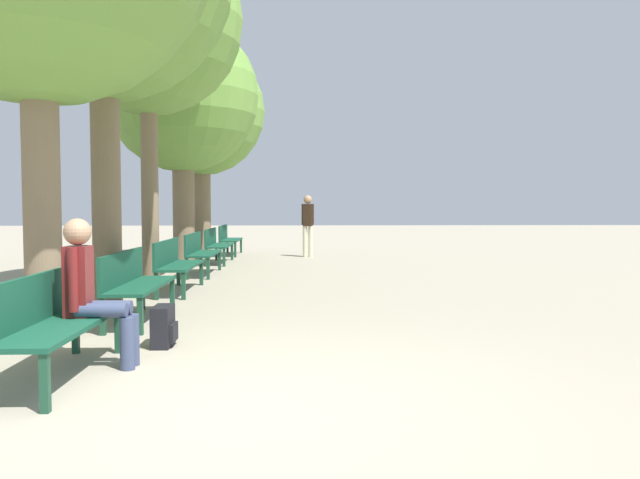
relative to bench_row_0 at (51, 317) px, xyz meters
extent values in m
plane|color=gray|center=(1.51, -0.67, -0.50)|extent=(80.00, 80.00, 0.00)
cube|color=#144733|center=(0.09, 0.00, -0.07)|extent=(0.49, 1.82, 0.04)
cube|color=#144733|center=(-0.13, 0.00, 0.15)|extent=(0.04, 1.82, 0.40)
cube|color=#19422D|center=(0.29, -0.86, -0.30)|extent=(0.06, 0.06, 0.41)
cube|color=#19422D|center=(0.29, 0.86, -0.30)|extent=(0.06, 0.06, 0.41)
cube|color=#19422D|center=(-0.11, 0.86, -0.30)|extent=(0.06, 0.06, 0.41)
cube|color=#144733|center=(0.09, 2.55, -0.07)|extent=(0.49, 1.82, 0.04)
cube|color=#144733|center=(-0.13, 2.55, 0.15)|extent=(0.04, 1.82, 0.40)
cube|color=#19422D|center=(0.29, 1.69, -0.30)|extent=(0.06, 0.06, 0.41)
cube|color=#19422D|center=(0.29, 3.41, -0.30)|extent=(0.06, 0.06, 0.41)
cube|color=#19422D|center=(-0.11, 1.69, -0.30)|extent=(0.06, 0.06, 0.41)
cube|color=#19422D|center=(-0.11, 3.41, -0.30)|extent=(0.06, 0.06, 0.41)
cube|color=#144733|center=(0.09, 5.10, -0.07)|extent=(0.49, 1.82, 0.04)
cube|color=#144733|center=(-0.13, 5.10, 0.15)|extent=(0.04, 1.82, 0.40)
cube|color=#19422D|center=(0.29, 4.24, -0.30)|extent=(0.06, 0.06, 0.41)
cube|color=#19422D|center=(0.29, 5.96, -0.30)|extent=(0.06, 0.06, 0.41)
cube|color=#19422D|center=(-0.11, 4.24, -0.30)|extent=(0.06, 0.06, 0.41)
cube|color=#19422D|center=(-0.11, 5.96, -0.30)|extent=(0.06, 0.06, 0.41)
cube|color=#144733|center=(0.09, 7.65, -0.07)|extent=(0.49, 1.82, 0.04)
cube|color=#144733|center=(-0.13, 7.65, 0.15)|extent=(0.04, 1.82, 0.40)
cube|color=#19422D|center=(0.29, 6.79, -0.30)|extent=(0.06, 0.06, 0.41)
cube|color=#19422D|center=(0.29, 8.51, -0.30)|extent=(0.06, 0.06, 0.41)
cube|color=#19422D|center=(-0.11, 6.79, -0.30)|extent=(0.06, 0.06, 0.41)
cube|color=#19422D|center=(-0.11, 8.51, -0.30)|extent=(0.06, 0.06, 0.41)
cube|color=#144733|center=(0.09, 10.20, -0.07)|extent=(0.49, 1.82, 0.04)
cube|color=#144733|center=(-0.13, 10.20, 0.15)|extent=(0.04, 1.82, 0.40)
cube|color=#19422D|center=(0.29, 9.34, -0.30)|extent=(0.06, 0.06, 0.41)
cube|color=#19422D|center=(0.29, 11.06, -0.30)|extent=(0.06, 0.06, 0.41)
cube|color=#19422D|center=(-0.11, 9.34, -0.30)|extent=(0.06, 0.06, 0.41)
cube|color=#19422D|center=(-0.11, 11.06, -0.30)|extent=(0.06, 0.06, 0.41)
cube|color=#144733|center=(0.09, 12.75, -0.07)|extent=(0.49, 1.82, 0.04)
cube|color=#144733|center=(-0.13, 12.75, 0.15)|extent=(0.04, 1.82, 0.40)
cube|color=#19422D|center=(0.29, 11.89, -0.30)|extent=(0.06, 0.06, 0.41)
cube|color=#19422D|center=(0.29, 13.61, -0.30)|extent=(0.06, 0.06, 0.41)
cube|color=#19422D|center=(-0.11, 11.89, -0.30)|extent=(0.06, 0.06, 0.41)
cube|color=#19422D|center=(-0.11, 13.61, -0.30)|extent=(0.06, 0.06, 0.41)
cylinder|color=#7A664C|center=(-0.61, 1.40, 1.13)|extent=(0.37, 0.37, 3.26)
cylinder|color=#7A664C|center=(-0.61, 3.55, 1.31)|extent=(0.39, 0.39, 3.62)
cylinder|color=#7A664C|center=(-0.61, 6.06, 1.37)|extent=(0.30, 0.30, 3.75)
sphere|color=olive|center=(-0.61, 6.06, 4.16)|extent=(3.32, 3.32, 3.32)
cylinder|color=#7A664C|center=(-0.61, 9.30, 0.98)|extent=(0.50, 0.50, 2.95)
sphere|color=olive|center=(-0.61, 9.30, 3.40)|extent=(3.45, 3.45, 3.45)
cylinder|color=#7A664C|center=(-0.61, 11.87, 1.00)|extent=(0.52, 0.52, 2.99)
sphere|color=olive|center=(-0.61, 11.87, 3.44)|extent=(3.45, 3.45, 3.45)
cylinder|color=#384260|center=(0.33, 0.25, 0.01)|extent=(0.43, 0.13, 0.13)
cylinder|color=#384260|center=(0.55, 0.25, -0.28)|extent=(0.13, 0.13, 0.45)
cylinder|color=#384260|center=(0.33, 0.40, 0.01)|extent=(0.43, 0.13, 0.13)
cylinder|color=#384260|center=(0.55, 0.40, -0.28)|extent=(0.13, 0.13, 0.45)
cube|color=maroon|center=(0.12, 0.32, 0.25)|extent=(0.20, 0.23, 0.61)
cylinder|color=maroon|center=(0.12, 0.19, 0.28)|extent=(0.09, 0.09, 0.55)
cylinder|color=maroon|center=(0.12, 0.45, 0.28)|extent=(0.09, 0.09, 0.55)
sphere|color=#A37A5B|center=(0.12, 0.32, 0.68)|extent=(0.23, 0.23, 0.23)
cube|color=black|center=(0.66, 1.13, -0.30)|extent=(0.18, 0.37, 0.41)
cube|color=black|center=(0.77, 1.13, -0.36)|extent=(0.04, 0.26, 0.18)
cylinder|color=beige|center=(2.20, 11.98, -0.08)|extent=(0.12, 0.12, 0.85)
cylinder|color=beige|center=(2.35, 11.98, -0.08)|extent=(0.12, 0.12, 0.85)
cube|color=black|center=(2.27, 11.98, 0.65)|extent=(0.28, 0.26, 0.60)
cylinder|color=black|center=(2.15, 11.98, 0.67)|extent=(0.09, 0.09, 0.57)
cylinder|color=black|center=(2.40, 11.98, 0.67)|extent=(0.09, 0.09, 0.57)
sphere|color=#A37A5B|center=(2.27, 11.98, 1.07)|extent=(0.23, 0.23, 0.23)
camera|label=1|loc=(2.02, -5.09, 0.91)|focal=35.00mm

